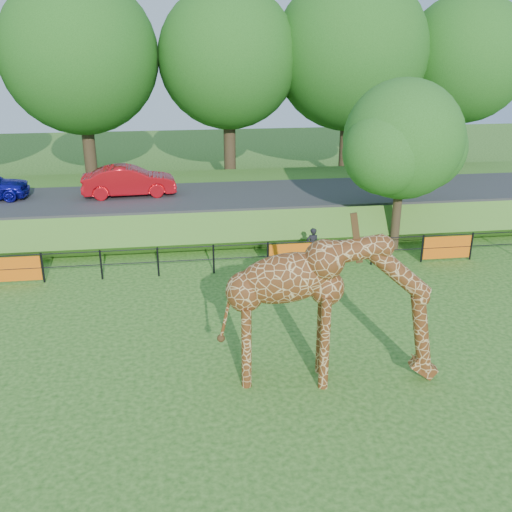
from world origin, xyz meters
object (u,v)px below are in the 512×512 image
object	(u,v)px
giraffe	(331,310)
tree_east	(405,144)
car_red	(129,181)
visitor	(312,245)

from	to	relation	value
giraffe	tree_east	size ratio (longest dim) A/B	0.80
car_red	tree_east	distance (m)	12.08
giraffe	tree_east	xyz separation A→B (m)	(5.27, 9.07, 2.35)
car_red	visitor	xyz separation A→B (m)	(7.15, -5.70, -1.42)
giraffe	visitor	world-z (taller)	giraffe
giraffe	visitor	bearing A→B (deg)	87.60
giraffe	tree_east	bearing A→B (deg)	68.02
car_red	tree_east	world-z (taller)	tree_east
giraffe	car_red	size ratio (longest dim) A/B	1.30
giraffe	visitor	xyz separation A→B (m)	(1.51, 8.09, -1.25)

